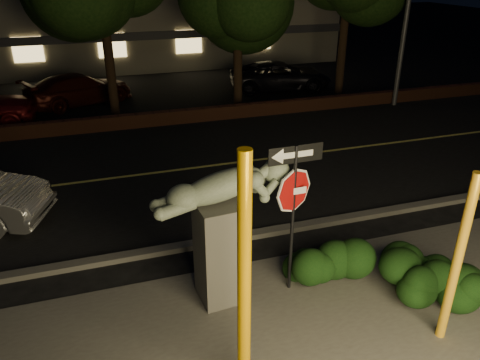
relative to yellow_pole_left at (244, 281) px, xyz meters
name	(u,v)px	position (x,y,z in m)	size (l,w,h in m)	color
ground	(195,133)	(1.73, 10.80, -1.83)	(90.00, 90.00, 0.00)	black
road	(217,165)	(1.73, 7.80, -1.82)	(80.00, 8.00, 0.01)	black
lane_marking	(217,165)	(1.73, 7.80, -1.81)	(80.00, 0.12, 0.01)	#CDC052
curb	(265,232)	(1.73, 3.70, -1.77)	(80.00, 0.25, 0.12)	#4C4944
brick_wall	(187,116)	(1.73, 12.10, -1.58)	(40.00, 0.35, 0.50)	#4F2819
parking_lot	(162,87)	(1.73, 17.80, -1.82)	(40.00, 12.00, 0.01)	black
building	(139,24)	(1.73, 25.79, 0.17)	(22.00, 10.20, 4.00)	#746B5C
yellow_pole_left	(244,281)	(0.00, 0.00, 0.00)	(0.18, 0.18, 3.66)	#FFAE04
yellow_pole_right	(457,261)	(3.36, -0.09, -0.36)	(0.15, 0.15, 2.94)	yellow
signpost	(294,191)	(1.49, 1.81, 0.21)	(0.97, 0.08, 2.86)	black
sculpture	(222,221)	(0.25, 1.97, -0.24)	(2.41, 0.82, 2.57)	#4C4944
hedge_center	(324,259)	(2.21, 1.88, -1.37)	(1.77, 0.83, 0.92)	black
hedge_right	(419,260)	(3.85, 1.23, -1.32)	(1.57, 0.84, 1.03)	black
hedge_far_right	(445,285)	(3.81, 0.47, -1.31)	(1.48, 0.93, 1.03)	black
parked_car_darkred	(79,89)	(-2.06, 15.88, -1.18)	(1.82, 4.47, 1.30)	#3E110C
parked_car_dark	(280,76)	(6.93, 15.55, -1.18)	(2.16, 4.69, 1.30)	black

